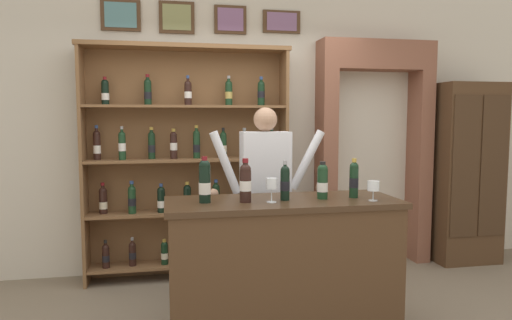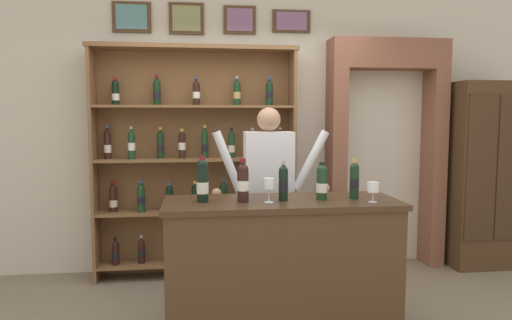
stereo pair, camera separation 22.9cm
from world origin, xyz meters
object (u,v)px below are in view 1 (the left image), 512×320
at_px(tasting_bottle_riserva, 245,182).
at_px(wine_glass_center, 373,187).
at_px(wine_glass_right, 272,185).
at_px(side_cabinet, 465,173).
at_px(tasting_bottle_chianti, 323,181).
at_px(tasting_bottle_grappa, 354,179).
at_px(tasting_counter, 283,268).
at_px(tasting_bottle_bianco, 285,182).
at_px(wine_shelf, 187,159).
at_px(tasting_bottle_brunello, 205,181).
at_px(shopkeeper, 265,185).

height_order(tasting_bottle_riserva, wine_glass_center, tasting_bottle_riserva).
distance_m(tasting_bottle_riserva, wine_glass_right, 0.18).
relative_size(side_cabinet, tasting_bottle_chianti, 7.24).
height_order(tasting_bottle_grappa, wine_glass_right, tasting_bottle_grappa).
relative_size(tasting_bottle_riserva, tasting_bottle_grappa, 1.05).
bearing_deg(tasting_bottle_grappa, wine_glass_center, -61.24).
height_order(tasting_counter, tasting_bottle_bianco, tasting_bottle_bianco).
bearing_deg(tasting_bottle_riserva, wine_glass_right, -13.73).
height_order(tasting_counter, wine_glass_right, wine_glass_right).
bearing_deg(wine_shelf, tasting_bottle_riserva, -77.19).
relative_size(side_cabinet, wine_glass_center, 13.77).
bearing_deg(side_cabinet, tasting_bottle_brunello, -155.81).
xyz_separation_m(shopkeeper, tasting_bottle_riserva, (-0.27, -0.61, 0.12)).
distance_m(side_cabinet, tasting_bottle_bianco, 2.72).
xyz_separation_m(shopkeeper, tasting_bottle_chianti, (0.29, -0.59, 0.11)).
xyz_separation_m(side_cabinet, tasting_counter, (-2.38, -1.31, -0.47)).
relative_size(tasting_bottle_brunello, tasting_bottle_chianti, 1.18).
relative_size(tasting_bottle_riserva, wine_glass_right, 1.80).
bearing_deg(wine_glass_center, tasting_bottle_riserva, 172.13).
distance_m(shopkeeper, wine_glass_center, 0.96).
distance_m(shopkeeper, tasting_bottle_chianti, 0.67).
height_order(side_cabinet, wine_glass_right, side_cabinet).
distance_m(tasting_bottle_brunello, tasting_bottle_riserva, 0.28).
bearing_deg(tasting_bottle_brunello, tasting_bottle_grappa, -0.55).
distance_m(tasting_bottle_riserva, tasting_bottle_chianti, 0.56).
bearing_deg(wine_glass_right, tasting_bottle_brunello, 170.03).
distance_m(tasting_bottle_riserva, tasting_bottle_grappa, 0.80).
bearing_deg(shopkeeper, wine_glass_center, -50.43).
distance_m(tasting_bottle_brunello, wine_glass_center, 1.17).
distance_m(tasting_bottle_riserva, wine_glass_center, 0.89).
bearing_deg(wine_glass_center, tasting_bottle_bianco, 166.66).
distance_m(tasting_bottle_brunello, tasting_bottle_bianco, 0.56).
height_order(side_cabinet, shopkeeper, side_cabinet).
xyz_separation_m(side_cabinet, tasting_bottle_riserva, (-2.66, -1.35, 0.16)).
bearing_deg(wine_shelf, tasting_bottle_chianti, -57.92).
relative_size(shopkeeper, tasting_bottle_chianti, 6.18).
xyz_separation_m(wine_shelf, tasting_bottle_riserva, (0.33, -1.44, -0.04)).
bearing_deg(tasting_bottle_bianco, shopkeeper, 91.07).
distance_m(tasting_counter, wine_glass_center, 0.86).
distance_m(tasting_counter, shopkeeper, 0.77).
bearing_deg(tasting_bottle_bianco, tasting_bottle_riserva, -176.04).
bearing_deg(tasting_bottle_brunello, wine_glass_right, -9.97).
bearing_deg(tasting_bottle_grappa, wine_glass_right, -173.76).
distance_m(tasting_counter, tasting_bottle_chianti, 0.69).
relative_size(side_cabinet, tasting_counter, 1.18).
bearing_deg(wine_glass_center, shopkeeper, 129.57).
relative_size(side_cabinet, tasting_bottle_brunello, 6.13).
xyz_separation_m(shopkeeper, wine_glass_center, (0.61, -0.73, 0.08)).
bearing_deg(tasting_counter, shopkeeper, 90.29).
bearing_deg(wine_glass_center, tasting_counter, 164.95).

